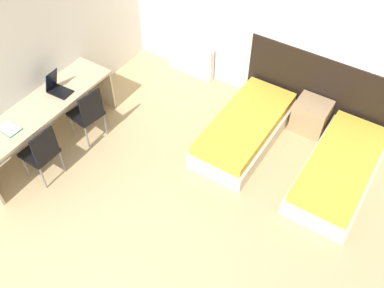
# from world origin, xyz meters

# --- Properties ---
(wall_back) EXTENTS (5.65, 0.05, 2.70)m
(wall_back) POSITION_xyz_m (0.00, 4.31, 1.35)
(wall_back) COLOR white
(wall_back) RESTS_ON ground_plane
(wall_left) EXTENTS (0.05, 5.29, 2.70)m
(wall_left) POSITION_xyz_m (-2.35, 2.14, 1.35)
(wall_left) COLOR white
(wall_left) RESTS_ON ground_plane
(headboard_panel) EXTENTS (2.37, 0.03, 1.11)m
(headboard_panel) POSITION_xyz_m (1.03, 4.28, 0.56)
(headboard_panel) COLOR black
(headboard_panel) RESTS_ON ground_plane
(bed_near_window) EXTENTS (0.85, 1.87, 0.40)m
(bed_near_window) POSITION_xyz_m (0.31, 3.31, 0.19)
(bed_near_window) COLOR beige
(bed_near_window) RESTS_ON ground_plane
(bed_near_door) EXTENTS (0.85, 1.87, 0.40)m
(bed_near_door) POSITION_xyz_m (1.74, 3.31, 0.19)
(bed_near_door) COLOR beige
(bed_near_door) RESTS_ON ground_plane
(nightstand) EXTENTS (0.49, 0.43, 0.50)m
(nightstand) POSITION_xyz_m (1.03, 4.03, 0.25)
(nightstand) COLOR tan
(nightstand) RESTS_ON ground_plane
(radiator) EXTENTS (0.86, 0.12, 0.59)m
(radiator) POSITION_xyz_m (-1.22, 4.19, 0.29)
(radiator) COLOR silver
(radiator) RESTS_ON ground_plane
(desk) EXTENTS (0.62, 2.28, 0.73)m
(desk) POSITION_xyz_m (-2.01, 1.67, 0.58)
(desk) COLOR #C6B28E
(desk) RESTS_ON ground_plane
(chair_near_laptop) EXTENTS (0.46, 0.46, 0.90)m
(chair_near_laptop) POSITION_xyz_m (-1.59, 2.11, 0.50)
(chair_near_laptop) COLOR black
(chair_near_laptop) RESTS_ON ground_plane
(chair_near_notebook) EXTENTS (0.41, 0.41, 0.90)m
(chair_near_notebook) POSITION_xyz_m (-1.59, 1.23, 0.50)
(chair_near_notebook) COLOR black
(chair_near_notebook) RESTS_ON ground_plane
(laptop) EXTENTS (0.34, 0.23, 0.33)m
(laptop) POSITION_xyz_m (-2.03, 2.04, 0.80)
(laptop) COLOR black
(laptop) RESTS_ON desk
(open_notebook) EXTENTS (0.29, 0.21, 0.02)m
(open_notebook) POSITION_xyz_m (-2.02, 1.16, 0.74)
(open_notebook) COLOR #236B3D
(open_notebook) RESTS_ON desk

